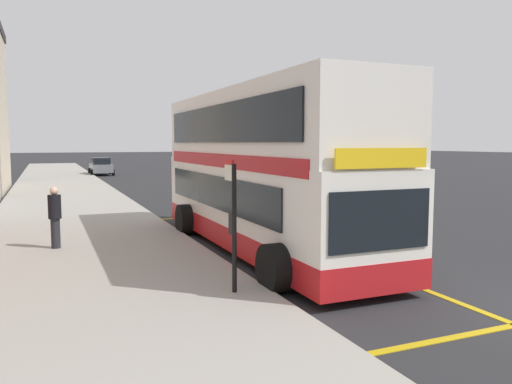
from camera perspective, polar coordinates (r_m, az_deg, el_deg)
ground_plane at (r=38.61m, az=-10.94°, el=1.08°), size 260.00×260.00×0.00m
pavement_near at (r=37.79m, az=-21.38°, el=0.81°), size 6.00×76.00×0.14m
double_decker_bus at (r=13.90m, az=0.48°, el=1.82°), size 3.18×10.92×4.40m
bus_bay_markings at (r=13.96m, az=1.03°, el=-6.71°), size 3.15×13.79×0.01m
bus_stop_sign at (r=9.52m, az=-2.67°, el=-2.47°), size 0.09×0.51×2.53m
parked_car_grey_behind at (r=48.74m, az=-17.29°, el=2.80°), size 2.09×4.20×1.62m
parked_car_teal_far at (r=26.29m, az=6.87°, el=0.81°), size 2.09×4.20×1.62m
parked_car_white_distant at (r=38.87m, az=-3.60°, el=2.39°), size 2.09×4.20×1.62m
pedestrian_waiting_near_sign at (r=14.55m, az=-21.98°, el=-2.45°), size 0.34×0.34×1.67m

